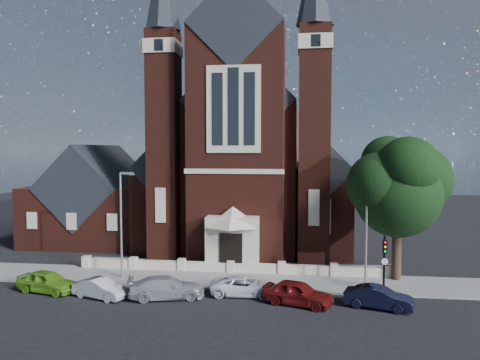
# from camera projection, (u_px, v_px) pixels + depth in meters

# --- Properties ---
(ground) EXTENTS (120.00, 120.00, 0.00)m
(ground) POSITION_uv_depth(u_px,v_px,m) (244.00, 250.00, 45.30)
(ground) COLOR black
(ground) RESTS_ON ground
(pavement_strip) EXTENTS (60.00, 5.00, 0.12)m
(pavement_strip) POSITION_uv_depth(u_px,v_px,m) (227.00, 280.00, 34.91)
(pavement_strip) COLOR gray
(pavement_strip) RESTS_ON ground
(forecourt_paving) EXTENTS (26.00, 3.00, 0.14)m
(forecourt_paving) POSITION_uv_depth(u_px,v_px,m) (235.00, 267.00, 38.87)
(forecourt_paving) COLOR gray
(forecourt_paving) RESTS_ON ground
(forecourt_wall) EXTENTS (24.00, 0.40, 0.90)m
(forecourt_wall) POSITION_uv_depth(u_px,v_px,m) (231.00, 273.00, 36.89)
(forecourt_wall) COLOR beige
(forecourt_wall) RESTS_ON ground
(church) EXTENTS (20.01, 34.90, 29.20)m
(church) POSITION_uv_depth(u_px,v_px,m) (252.00, 163.00, 52.63)
(church) COLOR #481B13
(church) RESTS_ON ground
(parish_hall) EXTENTS (12.00, 12.20, 10.24)m
(parish_hall) POSITION_uv_depth(u_px,v_px,m) (99.00, 203.00, 50.01)
(parish_hall) COLOR #481B13
(parish_hall) RESTS_ON ground
(street_tree) EXTENTS (6.40, 6.60, 10.70)m
(street_tree) POSITION_uv_depth(u_px,v_px,m) (400.00, 188.00, 34.07)
(street_tree) COLOR black
(street_tree) RESTS_ON ground
(street_lamp_left) EXTENTS (1.16, 0.22, 8.09)m
(street_lamp_left) POSITION_uv_depth(u_px,v_px,m) (122.00, 218.00, 35.10)
(street_lamp_left) COLOR gray
(street_lamp_left) RESTS_ON ground
(street_lamp_right) EXTENTS (1.16, 0.22, 8.09)m
(street_lamp_right) POSITION_uv_depth(u_px,v_px,m) (368.00, 223.00, 32.85)
(street_lamp_right) COLOR gray
(street_lamp_right) RESTS_ON ground
(traffic_signal) EXTENTS (0.28, 0.42, 4.00)m
(traffic_signal) POSITION_uv_depth(u_px,v_px,m) (384.00, 257.00, 31.31)
(traffic_signal) COLOR black
(traffic_signal) RESTS_ON ground
(car_lime_van) EXTENTS (4.66, 2.73, 1.49)m
(car_lime_van) POSITION_uv_depth(u_px,v_px,m) (47.00, 282.00, 31.98)
(car_lime_van) COLOR #61A220
(car_lime_van) RESTS_ON ground
(car_silver_a) EXTENTS (4.08, 2.50, 1.27)m
(car_silver_a) POSITION_uv_depth(u_px,v_px,m) (100.00, 289.00, 30.73)
(car_silver_a) COLOR #AFB3B7
(car_silver_a) RESTS_ON ground
(car_silver_b) EXTENTS (5.31, 3.22, 1.44)m
(car_silver_b) POSITION_uv_depth(u_px,v_px,m) (167.00, 288.00, 30.66)
(car_silver_b) COLOR #9B9CA2
(car_silver_b) RESTS_ON ground
(car_white_suv) EXTENTS (4.63, 2.24, 1.27)m
(car_white_suv) POSITION_uv_depth(u_px,v_px,m) (245.00, 286.00, 31.29)
(car_white_suv) COLOR white
(car_white_suv) RESTS_ON ground
(car_dark_red) EXTENTS (4.82, 3.19, 1.52)m
(car_dark_red) POSITION_uv_depth(u_px,v_px,m) (298.00, 293.00, 29.40)
(car_dark_red) COLOR maroon
(car_dark_red) RESTS_ON ground
(car_navy) EXTENTS (4.39, 2.58, 1.37)m
(car_navy) POSITION_uv_depth(u_px,v_px,m) (379.00, 298.00, 28.71)
(car_navy) COLOR black
(car_navy) RESTS_ON ground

